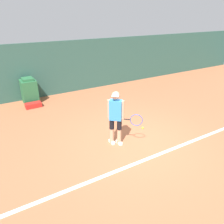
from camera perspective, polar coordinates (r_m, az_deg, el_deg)
The scene contains 7 objects.
ground_plane at distance 6.67m, azimuth 6.22°, elevation -7.86°, with size 24.00×24.00×0.00m, color #B76642.
back_wall at distance 10.70m, azimuth -11.13°, elevation 11.43°, with size 24.00×0.10×2.42m.
court_baseline at distance 6.14m, azimuth 10.89°, elevation -11.31°, with size 21.60×0.10×0.01m.
tennis_player at distance 6.13m, azimuth 1.10°, elevation -1.06°, with size 0.78×0.70×1.63m.
tennis_ball at distance 7.40m, azimuth 8.00°, elevation -4.11°, with size 0.07×0.07×0.07m.
covered_chair at distance 9.98m, azimuth -20.80°, elevation 5.20°, with size 0.61×0.71×1.08m.
equipment_bag at distance 9.52m, azimuth -19.85°, elevation 1.73°, with size 0.63×0.33×0.19m.
Camera 1 is at (-3.46, -4.45, 3.56)m, focal length 35.00 mm.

